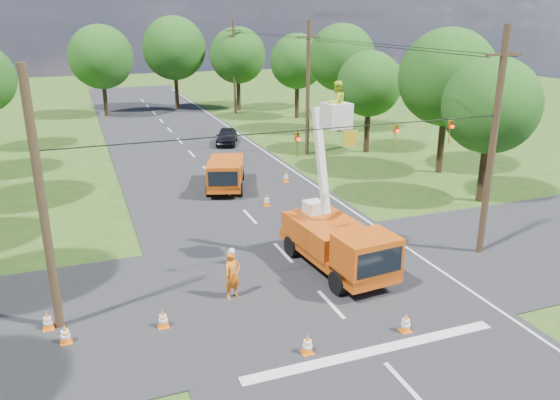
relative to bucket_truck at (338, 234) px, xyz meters
name	(u,v)px	position (x,y,z in m)	size (l,w,h in m)	color
ground	(207,171)	(-1.54, 17.40, -1.67)	(140.00, 140.00, 0.00)	#2A5018
road_main	(207,171)	(-1.54, 17.40, -1.67)	(12.00, 100.00, 0.06)	black
road_cross	(309,282)	(-1.54, -0.60, -1.67)	(56.00, 10.00, 0.07)	black
stop_bar	(374,352)	(-1.54, -5.80, -1.67)	(9.00, 0.45, 0.02)	silver
edge_line	(281,163)	(4.06, 17.40, -1.67)	(0.12, 90.00, 0.02)	silver
bucket_truck	(338,234)	(0.00, 0.00, 0.00)	(2.94, 6.40, 7.91)	#C9450E
second_truck	(225,173)	(-1.39, 12.81, -0.61)	(3.57, 5.74, 2.02)	#C9450E
ground_worker	(232,275)	(-4.82, -0.76, -0.70)	(0.71, 0.46, 1.94)	#FF5E15
distant_car	(227,136)	(1.98, 24.88, -0.98)	(1.61, 4.00, 1.36)	black
traffic_cone_0	(308,344)	(-3.59, -5.13, -1.31)	(0.38, 0.38, 0.71)	orange
traffic_cone_1	(406,323)	(0.06, -5.14, -1.31)	(0.38, 0.38, 0.71)	orange
traffic_cone_2	(293,229)	(-0.32, 4.20, -1.31)	(0.38, 0.38, 0.71)	orange
traffic_cone_3	(267,200)	(-0.08, 8.82, -1.31)	(0.38, 0.38, 0.71)	orange
traffic_cone_4	(163,318)	(-7.67, -1.93, -1.31)	(0.38, 0.38, 0.71)	orange
traffic_cone_5	(65,334)	(-10.84, -1.78, -1.31)	(0.38, 0.38, 0.71)	orange
traffic_cone_6	(48,320)	(-11.41, -0.66, -1.31)	(0.38, 0.38, 0.71)	orange
traffic_cone_7	(286,177)	(2.63, 12.79, -1.31)	(0.38, 0.38, 0.71)	orange
pole_right_near	(493,143)	(6.96, -0.60, 3.44)	(1.80, 0.30, 10.00)	#4C3823
pole_right_mid	(308,88)	(6.96, 19.40, 3.44)	(1.80, 0.30, 10.00)	#4C3823
pole_right_far	(234,66)	(6.96, 39.40, 3.44)	(1.80, 0.30, 10.00)	#4C3823
pole_left	(42,205)	(-11.04, -0.60, 2.83)	(0.30, 0.30, 9.00)	#4C3823
signal_span	(365,136)	(0.68, -0.61, 4.21)	(18.00, 0.29, 1.07)	black
tree_right_a	(491,106)	(11.96, 5.40, 3.90)	(5.40, 5.40, 8.28)	#382616
tree_right_b	(447,78)	(13.46, 11.40, 4.77)	(6.40, 6.40, 9.65)	#382616
tree_right_c	(369,84)	(11.66, 18.40, 3.65)	(5.00, 5.00, 7.83)	#382616
tree_right_d	(342,58)	(13.26, 26.40, 5.01)	(6.00, 6.00, 9.70)	#382616
tree_right_e	(297,61)	(12.26, 34.40, 4.15)	(5.60, 5.60, 8.63)	#382616
tree_far_a	(101,57)	(-6.54, 42.40, 4.52)	(6.60, 6.60, 9.50)	#382616
tree_far_b	(174,48)	(1.46, 44.40, 5.14)	(7.00, 7.00, 10.32)	#382616
tree_far_c	(238,55)	(7.96, 41.40, 4.40)	(6.20, 6.20, 9.18)	#382616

